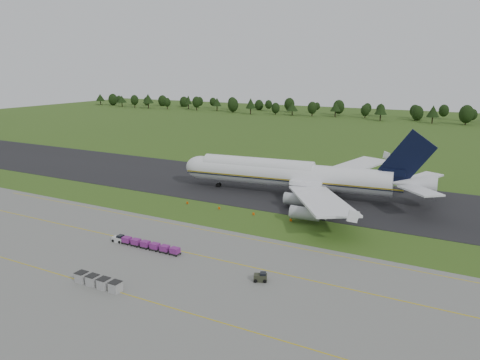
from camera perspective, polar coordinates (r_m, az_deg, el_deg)
The scene contains 10 objects.
ground at distance 109.32m, azimuth -2.56°, elevation -4.36°, with size 600.00×600.00×0.00m, color #325118.
apron at distance 84.04m, azimuth -14.81°, elevation -10.54°, with size 300.00×52.00×0.06m, color slate.
taxiway at distance 133.07m, azimuth 3.67°, elevation -1.04°, with size 300.00×40.00×0.08m, color black.
apron_markings at distance 88.77m, azimuth -11.69°, elevation -8.99°, with size 300.00×30.20×0.01m.
tree_line at distance 314.65m, azimuth 18.95°, elevation 7.97°, with size 527.51×21.39×11.72m.
aircraft at distance 126.12m, azimuth 6.63°, elevation 0.63°, with size 69.03×66.69×19.33m.
baggage_train at distance 92.02m, azimuth -11.60°, elevation -7.65°, with size 15.88×1.44×1.38m.
utility_cart at distance 77.22m, azimuth 2.50°, elevation -11.83°, with size 2.45×2.02×1.16m.
uld_row at distance 78.48m, azimuth -16.90°, elevation -11.79°, with size 8.90×1.70×1.68m.
edge_markers at distance 111.67m, azimuth -0.49°, elevation -3.80°, with size 28.64×0.30×0.60m.
Camera 1 is at (53.89, -88.85, 33.94)m, focal length 35.00 mm.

